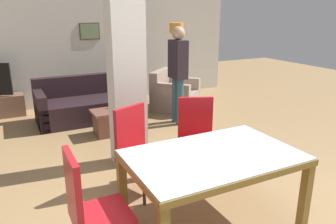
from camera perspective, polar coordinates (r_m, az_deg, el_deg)
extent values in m
plane|color=#9C794E|center=(3.47, 7.37, -18.60)|extent=(18.00, 18.00, 0.00)
cube|color=silver|center=(7.56, -14.53, 11.55)|extent=(7.20, 0.06, 2.70)
cube|color=brown|center=(7.54, -13.48, 13.52)|extent=(0.44, 0.02, 0.36)
cube|color=gray|center=(7.52, -13.46, 13.52)|extent=(0.40, 0.01, 0.32)
cube|color=silver|center=(4.30, -7.28, 8.04)|extent=(0.44, 0.31, 2.70)
cube|color=olive|center=(2.78, 13.60, -11.58)|extent=(1.59, 0.06, 0.06)
cube|color=olive|center=(3.48, 3.38, -4.99)|extent=(1.59, 0.06, 0.06)
cube|color=olive|center=(2.79, -5.49, -11.01)|extent=(0.06, 0.90, 0.06)
cube|color=olive|center=(3.58, 18.10, -5.26)|extent=(0.06, 0.90, 0.06)
cube|color=silver|center=(3.10, 7.90, -7.34)|extent=(1.57, 1.00, 0.01)
cube|color=olive|center=(3.45, 22.75, -13.51)|extent=(0.08, 0.08, 0.68)
cube|color=olive|center=(3.35, -7.96, -13.12)|extent=(0.08, 0.08, 0.68)
cube|color=olive|center=(4.02, 12.78, -8.04)|extent=(0.08, 0.08, 0.68)
cube|color=#B0161D|center=(3.76, -4.31, -8.20)|extent=(0.60, 0.60, 0.07)
cube|color=#B0161D|center=(3.77, -6.65, -3.04)|extent=(0.42, 0.22, 0.55)
cylinder|color=#4C352B|center=(3.87, -0.18, -11.09)|extent=(0.04, 0.04, 0.38)
cylinder|color=#4C352B|center=(3.62, -4.18, -13.24)|extent=(0.04, 0.04, 0.38)
cylinder|color=#4C352B|center=(4.10, -4.29, -9.44)|extent=(0.04, 0.04, 0.38)
cylinder|color=#4C352B|center=(3.87, -8.29, -11.30)|extent=(0.04, 0.04, 0.38)
cube|color=#AF1921|center=(2.86, -11.44, -17.40)|extent=(0.46, 0.46, 0.07)
cube|color=#AF1921|center=(2.66, -16.19, -12.70)|extent=(0.05, 0.44, 0.55)
cylinder|color=#4C352B|center=(3.18, -8.72, -18.23)|extent=(0.04, 0.04, 0.38)
cube|color=#B2121A|center=(4.06, 5.09, -6.20)|extent=(0.60, 0.60, 0.07)
cube|color=#B2121A|center=(4.14, 4.76, -1.13)|extent=(0.42, 0.22, 0.55)
cylinder|color=#4C352B|center=(4.02, 8.14, -10.11)|extent=(0.04, 0.04, 0.38)
cylinder|color=#4C352B|center=(3.96, 2.67, -10.38)|extent=(0.04, 0.04, 0.38)
cylinder|color=#4C352B|center=(4.36, 7.11, -7.84)|extent=(0.04, 0.04, 0.38)
cylinder|color=#4C352B|center=(4.30, 2.09, -8.04)|extent=(0.04, 0.04, 0.38)
cube|color=black|center=(6.51, -13.28, 0.56)|extent=(1.98, 0.94, 0.42)
cube|color=black|center=(6.78, -14.31, 4.68)|extent=(1.98, 0.18, 0.39)
cube|color=black|center=(6.74, -5.85, 2.45)|extent=(0.16, 0.94, 0.64)
cube|color=black|center=(6.35, -21.30, 0.42)|extent=(0.16, 0.94, 0.64)
cube|color=tan|center=(6.99, 1.33, 2.07)|extent=(1.19, 1.19, 0.40)
cube|color=tan|center=(7.01, -1.24, 5.59)|extent=(0.75, 0.70, 0.43)
cube|color=tan|center=(7.28, 2.27, 3.63)|extent=(0.68, 0.73, 0.64)
cube|color=tan|center=(6.64, 0.31, 2.32)|extent=(0.68, 0.73, 0.64)
cube|color=brown|center=(5.59, -10.09, 0.08)|extent=(0.60, 0.47, 0.04)
cube|color=brown|center=(5.66, -9.97, -1.97)|extent=(0.52, 0.39, 0.38)
cylinder|color=#4C2D14|center=(5.71, -8.99, 1.57)|extent=(0.07, 0.07, 0.17)
cylinder|color=#4C2D14|center=(5.68, -9.04, 2.66)|extent=(0.03, 0.03, 0.06)
cylinder|color=#B7B7BC|center=(5.67, -9.05, 3.00)|extent=(0.03, 0.03, 0.01)
cylinder|color=#B7B7BC|center=(7.90, 1.37, 2.43)|extent=(0.28, 0.28, 0.02)
cylinder|color=#B7B7BC|center=(7.74, 1.41, 7.98)|extent=(0.04, 0.04, 1.53)
cylinder|color=#F29E38|center=(7.65, 1.46, 14.46)|extent=(0.32, 0.32, 0.22)
cylinder|color=#2F5664|center=(5.99, 2.08, 1.76)|extent=(0.13, 0.13, 0.86)
cylinder|color=#2F5664|center=(6.14, 1.31, 2.14)|extent=(0.13, 0.13, 0.86)
cube|color=#2E262E|center=(5.91, 1.75, 9.15)|extent=(0.22, 0.38, 0.68)
sphere|color=tan|center=(5.86, 1.80, 13.57)|extent=(0.23, 0.23, 0.23)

